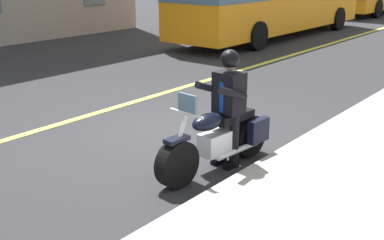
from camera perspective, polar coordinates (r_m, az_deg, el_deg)
name	(u,v)px	position (r m, az deg, el deg)	size (l,w,h in m)	color
ground_plane	(180,131)	(8.64, -1.42, -1.31)	(80.00, 80.00, 0.00)	#28282B
lane_center_stripe	(107,110)	(9.99, -10.16, 1.17)	(60.00, 0.16, 0.01)	#E5DB4C
motorcycle_main	(219,140)	(6.94, 3.25, -2.35)	(2.22, 0.71, 1.26)	black
rider_main	(228,98)	(6.90, 4.35, 2.60)	(0.65, 0.59, 1.74)	black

